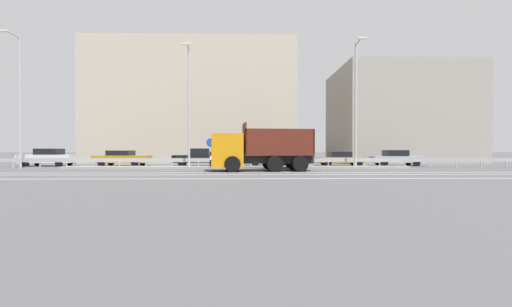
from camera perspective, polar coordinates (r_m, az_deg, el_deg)
ground_plane at (r=24.36m, az=-3.29°, el=-2.77°), size 320.00×320.00×0.00m
lane_strip_0 at (r=21.61m, az=1.26°, el=-3.20°), size 48.26×0.16×0.01m
lane_strip_1 at (r=19.88m, az=1.49°, el=-3.54°), size 48.26×0.16×0.01m
lane_strip_2 at (r=17.13m, az=1.93°, el=-4.21°), size 48.26×0.16×0.01m
median_island at (r=26.39m, az=-3.13°, el=-2.31°), size 26.54×1.10×0.18m
median_guardrail at (r=27.25m, az=-3.07°, el=-1.21°), size 48.26×0.09×0.78m
dump_truck at (r=23.26m, az=-1.23°, el=0.19°), size 7.13×3.18×3.24m
median_road_sign at (r=26.50m, az=-7.56°, el=0.21°), size 0.75×0.16×2.36m
street_lamp_0 at (r=31.86m, az=-34.79°, el=7.88°), size 0.70×1.87×10.15m
street_lamp_1 at (r=26.78m, az=-11.14°, el=8.40°), size 0.71×1.90×9.25m
street_lamp_2 at (r=27.74m, az=16.36°, el=8.65°), size 0.71×2.07×9.71m
parked_car_0 at (r=35.25m, az=-31.33°, el=-0.55°), size 4.56×1.97×1.54m
parked_car_1 at (r=32.53m, az=-21.42°, el=-0.70°), size 4.83×2.21×1.38m
parked_car_2 at (r=30.76m, az=-9.63°, el=-0.64°), size 4.43×2.12×1.56m
parked_car_3 at (r=30.79m, az=2.39°, el=-0.60°), size 4.27×2.08×1.55m
parked_car_4 at (r=31.89m, az=13.91°, el=-0.80°), size 4.41×2.04×1.27m
parked_car_5 at (r=33.37m, az=22.35°, el=-0.67°), size 4.57×2.20×1.41m
background_building_0 at (r=42.37m, az=-9.92°, el=7.77°), size 22.88×12.22×13.43m
background_building_1 at (r=44.13m, az=22.47°, el=5.76°), size 14.36×11.94×10.85m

